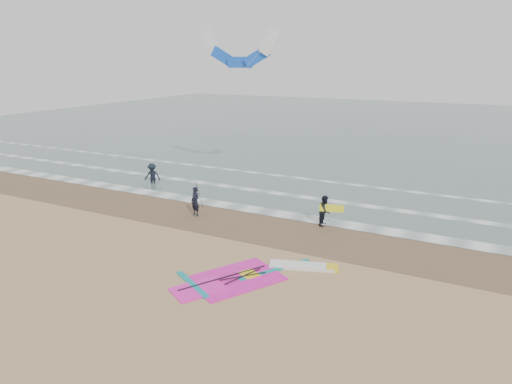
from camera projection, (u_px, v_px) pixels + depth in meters
The scene contains 11 objects.
ground at pixel (206, 271), 19.53m from camera, with size 120.00×120.00×0.00m, color tan.
sea_water at pixel (404, 127), 60.58m from camera, with size 120.00×80.00×0.02m, color #47605E.
wet_sand_band at pixel (267, 227), 24.66m from camera, with size 120.00×5.00×0.01m, color brown.
foam_waterline at pixel (298, 204), 28.45m from camera, with size 120.00×9.15×0.02m.
windsurf_rig at pixel (255, 275), 19.02m from camera, with size 6.11×5.78×0.15m.
person_standing at pixel (195, 201), 26.19m from camera, with size 0.63×0.41×1.71m, color black.
person_walking at pixel (325, 211), 24.68m from camera, with size 0.81×0.63×1.67m, color black.
person_wading at pixel (152, 171), 32.93m from camera, with size 1.20×0.69×1.86m, color black.
held_pole at pixel (199, 195), 25.95m from camera, with size 0.17×0.86×1.82m.
carried_kiteboard at pixel (332, 208), 24.35m from camera, with size 1.30×0.51×0.39m.
surf_kite at pixel (239, 53), 32.31m from camera, with size 8.01×4.73×9.58m.
Camera 1 is at (10.00, -14.89, 8.72)m, focal length 32.00 mm.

